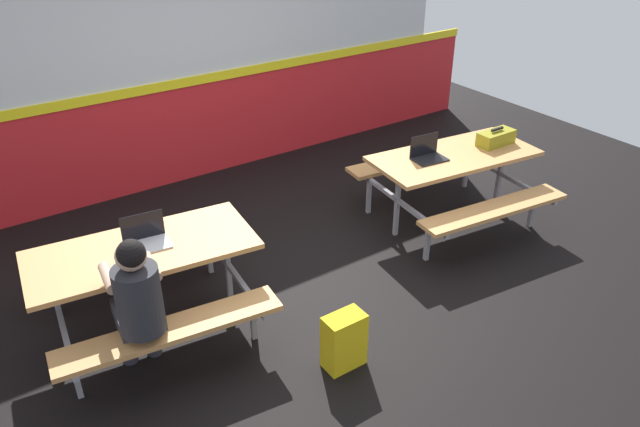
{
  "coord_description": "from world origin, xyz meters",
  "views": [
    {
      "loc": [
        -2.66,
        -3.78,
        3.2
      ],
      "look_at": [
        0.0,
        0.08,
        0.55
      ],
      "focal_mm": 34.5,
      "sensor_mm": 36.0,
      "label": 1
    }
  ],
  "objects": [
    {
      "name": "laptop_dark",
      "position": [
        1.28,
        0.1,
        0.79
      ],
      "size": [
        0.34,
        0.26,
        0.22
      ],
      "color": "black",
      "rests_on": "picnic_table_right"
    },
    {
      "name": "backpack_dark",
      "position": [
        -0.59,
        -1.07,
        0.22
      ],
      "size": [
        0.3,
        0.22,
        0.44
      ],
      "color": "yellow",
      "rests_on": "ground"
    },
    {
      "name": "laptop_silver",
      "position": [
        -1.52,
        0.16,
        0.79
      ],
      "size": [
        0.34,
        0.26,
        0.22
      ],
      "color": "silver",
      "rests_on": "picnic_table_left"
    },
    {
      "name": "picnic_table_right",
      "position": [
        1.57,
        0.03,
        0.57
      ],
      "size": [
        1.74,
        1.72,
        0.74
      ],
      "color": "tan",
      "rests_on": "ground"
    },
    {
      "name": "picnic_table_left",
      "position": [
        -1.57,
        0.13,
        0.57
      ],
      "size": [
        1.74,
        1.72,
        0.74
      ],
      "color": "tan",
      "rests_on": "ground"
    },
    {
      "name": "ground_plane",
      "position": [
        0.0,
        0.0,
        -0.01
      ],
      "size": [
        10.0,
        10.0,
        0.02
      ],
      "primitive_type": "cube",
      "color": "black"
    },
    {
      "name": "toolbox_grey",
      "position": [
        2.09,
        -0.03,
        0.81
      ],
      "size": [
        0.4,
        0.18,
        0.18
      ],
      "color": "olive",
      "rests_on": "picnic_table_right"
    },
    {
      "name": "student_nearer",
      "position": [
        -1.81,
        -0.41,
        0.71
      ],
      "size": [
        0.39,
        0.54,
        1.21
      ],
      "color": "#2D2D38",
      "rests_on": "ground"
    },
    {
      "name": "accent_backdrop",
      "position": [
        0.0,
        2.51,
        1.25
      ],
      "size": [
        8.0,
        0.14,
        2.6
      ],
      "color": "red",
      "rests_on": "ground"
    }
  ]
}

